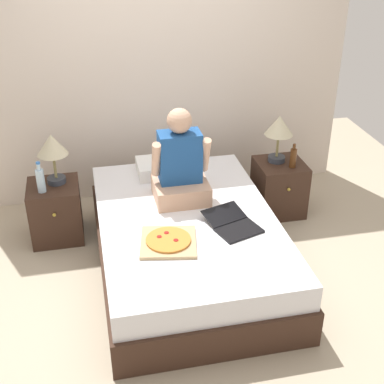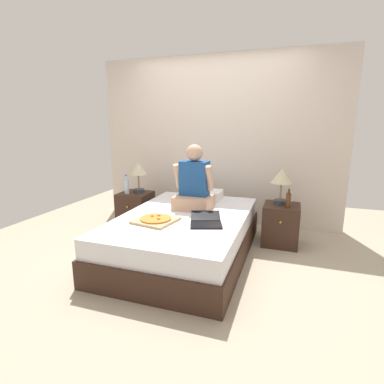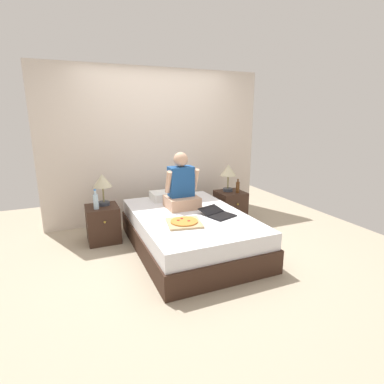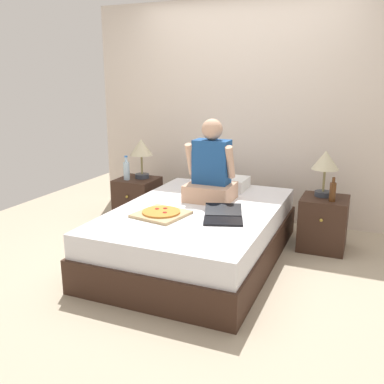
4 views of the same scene
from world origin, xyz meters
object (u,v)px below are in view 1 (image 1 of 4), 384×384
at_px(lamp_on_right_nightstand, 279,129).
at_px(pizza_box, 168,241).
at_px(bed, 187,243).
at_px(water_bottle, 41,180).
at_px(nightstand_right, 279,187).
at_px(laptop, 234,225).
at_px(person_seated, 180,167).
at_px(nightstand_left, 56,211).
at_px(lamp_on_left_nightstand, 52,148).
at_px(beer_bottle, 293,158).

relative_size(lamp_on_right_nightstand, pizza_box, 0.97).
relative_size(bed, water_bottle, 7.72).
height_order(bed, nightstand_right, nightstand_right).
relative_size(water_bottle, lamp_on_right_nightstand, 0.61).
height_order(bed, laptop, laptop).
xyz_separation_m(person_seated, laptop, (0.31, -0.53, -0.27)).
height_order(nightstand_left, laptop, laptop).
bearing_deg(nightstand_right, water_bottle, -177.62).
bearing_deg(person_seated, nightstand_right, 20.74).
xyz_separation_m(nightstand_left, person_seated, (1.05, -0.39, 0.52)).
bearing_deg(pizza_box, laptop, 11.53).
xyz_separation_m(bed, lamp_on_left_nightstand, (-1.00, 0.75, 0.60)).
bearing_deg(nightstand_left, lamp_on_left_nightstand, 51.38).
bearing_deg(nightstand_right, nightstand_left, 180.00).
bearing_deg(laptop, pizza_box, -168.47).
xyz_separation_m(nightstand_right, person_seated, (-1.03, -0.39, 0.52)).
bearing_deg(water_bottle, laptop, -30.14).
bearing_deg(laptop, lamp_on_left_nightstand, 143.52).
distance_m(nightstand_left, nightstand_right, 2.08).
height_order(nightstand_left, lamp_on_right_nightstand, lamp_on_right_nightstand).
bearing_deg(bed, nightstand_right, 33.98).
xyz_separation_m(nightstand_right, laptop, (-0.72, -0.93, 0.25)).
xyz_separation_m(nightstand_right, pizza_box, (-1.25, -1.03, 0.25)).
bearing_deg(bed, beer_bottle, 28.45).
relative_size(lamp_on_left_nightstand, beer_bottle, 1.96).
relative_size(nightstand_left, lamp_on_left_nightstand, 1.15).
distance_m(lamp_on_left_nightstand, laptop, 1.68).
bearing_deg(pizza_box, nightstand_left, 128.90).
bearing_deg(lamp_on_right_nightstand, pizza_box, -138.40).
distance_m(lamp_on_left_nightstand, lamp_on_right_nightstand, 2.01).
distance_m(nightstand_left, beer_bottle, 2.19).
distance_m(nightstand_right, beer_bottle, 0.38).
height_order(water_bottle, lamp_on_right_nightstand, lamp_on_right_nightstand).
distance_m(water_bottle, person_seated, 1.18).
bearing_deg(bed, lamp_on_left_nightstand, 143.10).
height_order(nightstand_left, nightstand_right, same).
bearing_deg(laptop, person_seated, 120.06).
distance_m(nightstand_right, pizza_box, 1.64).
bearing_deg(person_seated, beer_bottle, 14.79).
distance_m(nightstand_left, pizza_box, 1.35).
distance_m(nightstand_left, laptop, 1.66).
relative_size(nightstand_left, lamp_on_right_nightstand, 1.15).
bearing_deg(nightstand_left, beer_bottle, -2.66).
height_order(water_bottle, laptop, water_bottle).
xyz_separation_m(lamp_on_left_nightstand, pizza_box, (0.79, -1.08, -0.33)).
distance_m(bed, nightstand_right, 1.26).
relative_size(beer_bottle, pizza_box, 0.49).
distance_m(bed, beer_bottle, 1.32).
bearing_deg(lamp_on_left_nightstand, nightstand_left, -128.62).
relative_size(nightstand_left, nightstand_right, 1.00).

